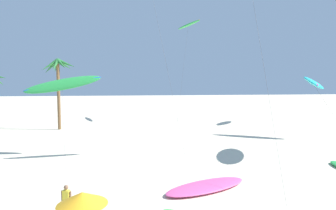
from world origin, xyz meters
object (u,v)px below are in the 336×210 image
object	(u,v)px
flying_kite_4	(188,25)
person_near_right	(66,200)
beach_umbrella	(82,198)
palm_tree_3	(58,72)
flying_kite_2	(313,82)
grounded_kite_1	(206,186)
flying_kite_6	(62,85)

from	to	relation	value
flying_kite_4	person_near_right	xyz separation A→B (m)	(-13.41, -34.17, -15.27)
beach_umbrella	palm_tree_3	bearing A→B (deg)	103.86
flying_kite_2	flying_kite_4	world-z (taller)	flying_kite_4
flying_kite_2	person_near_right	size ratio (longest dim) A/B	4.48
beach_umbrella	grounded_kite_1	bearing A→B (deg)	41.34
palm_tree_3	beach_umbrella	distance (m)	31.06
flying_kite_4	grounded_kite_1	size ratio (longest dim) A/B	2.87
grounded_kite_1	person_near_right	world-z (taller)	person_near_right
flying_kite_2	grounded_kite_1	bearing A→B (deg)	-151.88
flying_kite_4	beach_umbrella	bearing A→B (deg)	-108.32
flying_kite_2	grounded_kite_1	size ratio (longest dim) A/B	1.23
flying_kite_2	grounded_kite_1	world-z (taller)	flying_kite_2
palm_tree_3	flying_kite_4	size ratio (longest dim) A/B	0.58
palm_tree_3	flying_kite_6	size ratio (longest dim) A/B	1.31
flying_kite_2	flying_kite_6	size ratio (longest dim) A/B	0.97
palm_tree_3	grounded_kite_1	world-z (taller)	palm_tree_3
flying_kite_2	grounded_kite_1	distance (m)	13.83
palm_tree_3	grounded_kite_1	xyz separation A→B (m)	(13.56, -24.14, -7.64)
person_near_right	flying_kite_2	bearing A→B (deg)	24.78
person_near_right	beach_umbrella	bearing A→B (deg)	-68.35
palm_tree_3	flying_kite_2	distance (m)	30.61
palm_tree_3	flying_kite_2	world-z (taller)	palm_tree_3
person_near_right	flying_kite_4	bearing A→B (deg)	68.57
flying_kite_4	person_near_right	bearing A→B (deg)	-111.43
palm_tree_3	flying_kite_2	size ratio (longest dim) A/B	1.35
flying_kite_4	grounded_kite_1	world-z (taller)	flying_kite_4
flying_kite_6	grounded_kite_1	world-z (taller)	flying_kite_6
flying_kite_2	flying_kite_4	bearing A→B (deg)	100.82
flying_kite_4	flying_kite_6	distance (m)	28.76
palm_tree_3	person_near_right	size ratio (longest dim) A/B	6.03
grounded_kite_1	flying_kite_4	bearing A→B (deg)	79.21
flying_kite_2	flying_kite_4	distance (m)	27.96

